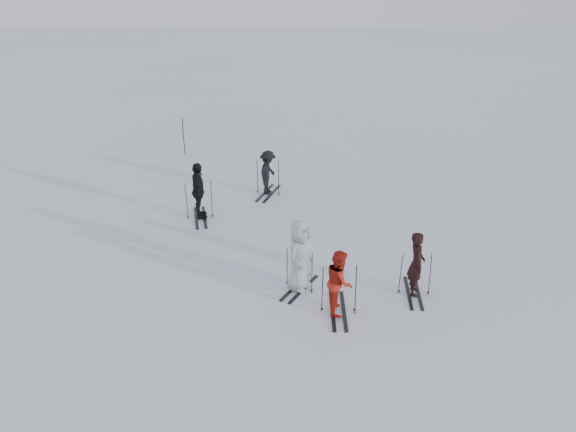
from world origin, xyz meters
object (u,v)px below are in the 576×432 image
object	(u,v)px
skier_near_dark	(416,264)
skier_grey	(300,256)
skier_red	(339,282)
skier_uphill_left	(198,192)
skier_uphill_far	(268,173)
piste_marker	(184,136)

from	to	relation	value
skier_near_dark	skier_grey	bearing A→B (deg)	89.82
skier_near_dark	skier_red	world-z (taller)	skier_near_dark
skier_near_dark	skier_uphill_left	world-z (taller)	skier_uphill_left
skier_grey	skier_uphill_far	bearing A→B (deg)	38.16
skier_near_dark	skier_uphill_left	xyz separation A→B (m)	(-6.21, 4.78, 0.09)
skier_red	piste_marker	size ratio (longest dim) A/B	0.97
skier_red	skier_uphill_left	bearing A→B (deg)	38.24
skier_uphill_left	skier_uphill_far	bearing A→B (deg)	-56.77
skier_uphill_left	skier_grey	bearing A→B (deg)	-154.74
skier_red	skier_near_dark	bearing A→B (deg)	-67.17
skier_grey	piste_marker	bearing A→B (deg)	52.92
skier_grey	skier_uphill_far	size ratio (longest dim) A/B	1.19
piste_marker	skier_red	bearing A→B (deg)	-65.13
skier_near_dark	skier_uphill_left	size ratio (longest dim) A/B	0.90
skier_uphill_left	piste_marker	bearing A→B (deg)	2.72
skier_near_dark	skier_uphill_left	distance (m)	7.83
skier_uphill_left	skier_uphill_far	size ratio (longest dim) A/B	1.18
skier_near_dark	skier_uphill_far	xyz separation A→B (m)	(-3.95, 6.92, -0.05)
skier_red	skier_grey	xyz separation A→B (m)	(-0.94, 1.08, 0.14)
skier_near_dark	skier_uphill_far	world-z (taller)	skier_near_dark
skier_near_dark	skier_red	size ratio (longest dim) A/B	1.05
skier_red	piste_marker	world-z (taller)	piste_marker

